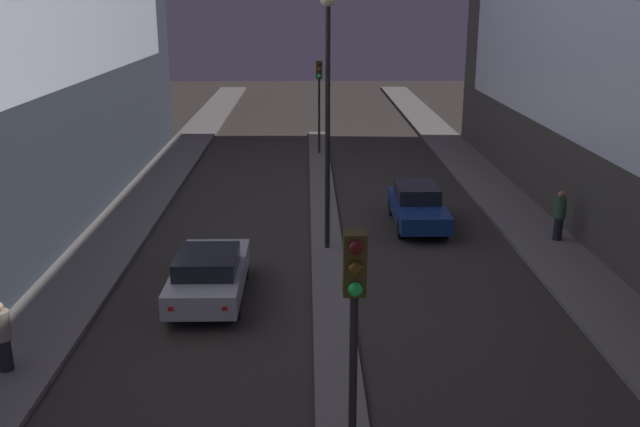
% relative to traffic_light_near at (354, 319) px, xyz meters
% --- Properties ---
extents(median_strip, '(1.03, 36.56, 0.11)m').
position_rel_traffic_light_near_xyz_m(median_strip, '(0.00, 15.32, -3.52)').
color(median_strip, '#66605B').
rests_on(median_strip, ground).
extents(traffic_light_near, '(0.32, 0.42, 4.73)m').
position_rel_traffic_light_near_xyz_m(traffic_light_near, '(0.00, 0.00, 0.00)').
color(traffic_light_near, black).
rests_on(traffic_light_near, median_strip).
extents(traffic_light_mid, '(0.32, 0.42, 4.73)m').
position_rel_traffic_light_near_xyz_m(traffic_light_mid, '(0.00, 27.48, 0.00)').
color(traffic_light_mid, black).
rests_on(traffic_light_mid, median_strip).
extents(street_lamp, '(0.49, 0.49, 7.99)m').
position_rel_traffic_light_near_xyz_m(street_lamp, '(0.00, 12.74, 1.83)').
color(street_lamp, black).
rests_on(street_lamp, median_strip).
extents(car_left_lane, '(1.87, 4.40, 1.41)m').
position_rel_traffic_light_near_xyz_m(car_left_lane, '(-3.31, 8.91, -2.84)').
color(car_left_lane, '#B2B2B7').
rests_on(car_left_lane, ground).
extents(car_right_lane, '(1.73, 4.36, 1.44)m').
position_rel_traffic_light_near_xyz_m(car_right_lane, '(3.31, 15.35, -2.84)').
color(car_right_lane, navy).
rests_on(car_right_lane, ground).
extents(pedestrian_on_left_sidewalk, '(0.41, 0.41, 1.59)m').
position_rel_traffic_light_near_xyz_m(pedestrian_on_left_sidewalk, '(-7.20, 4.86, -2.61)').
color(pedestrian_on_left_sidewalk, black).
rests_on(pedestrian_on_left_sidewalk, sidewalk_left).
extents(pedestrian_on_right_sidewalk, '(0.40, 0.40, 1.67)m').
position_rel_traffic_light_near_xyz_m(pedestrian_on_right_sidewalk, '(7.70, 13.27, -2.56)').
color(pedestrian_on_right_sidewalk, black).
rests_on(pedestrian_on_right_sidewalk, sidewalk_right).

